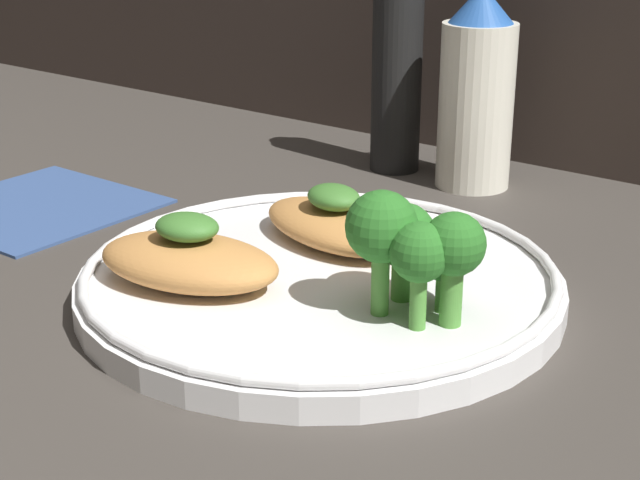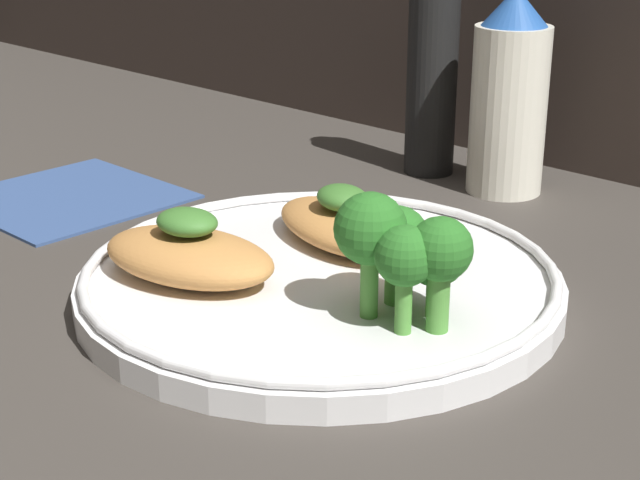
% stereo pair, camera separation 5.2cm
% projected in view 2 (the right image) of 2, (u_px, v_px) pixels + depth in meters
% --- Properties ---
extents(ground_plane, '(1.80, 1.80, 0.01)m').
position_uv_depth(ground_plane, '(320.00, 306.00, 0.54)').
color(ground_plane, '#3D3833').
extents(plate, '(0.26, 0.26, 0.02)m').
position_uv_depth(plate, '(320.00, 281.00, 0.53)').
color(plate, white).
rests_on(plate, ground_plane).
extents(grilled_meat_front, '(0.11, 0.08, 0.04)m').
position_uv_depth(grilled_meat_front, '(189.00, 254.00, 0.52)').
color(grilled_meat_front, '#BC7F42').
rests_on(grilled_meat_front, plate).
extents(grilled_meat_middle, '(0.11, 0.08, 0.04)m').
position_uv_depth(grilled_meat_middle, '(342.00, 224.00, 0.57)').
color(grilled_meat_middle, '#BC7F42').
rests_on(grilled_meat_middle, plate).
extents(broccoli_bunch, '(0.07, 0.06, 0.06)m').
position_uv_depth(broccoli_bunch, '(406.00, 246.00, 0.47)').
color(broccoli_bunch, '#4C8E38').
rests_on(broccoli_bunch, plate).
extents(sauce_bottle, '(0.05, 0.05, 0.15)m').
position_uv_depth(sauce_bottle, '(509.00, 97.00, 0.69)').
color(sauce_bottle, silver).
rests_on(sauce_bottle, ground_plane).
extents(pepper_grinder, '(0.04, 0.04, 0.17)m').
position_uv_depth(pepper_grinder, '(432.00, 71.00, 0.73)').
color(pepper_grinder, black).
rests_on(pepper_grinder, ground_plane).
extents(napkin, '(0.14, 0.14, 0.00)m').
position_uv_depth(napkin, '(72.00, 195.00, 0.70)').
color(napkin, '#334C7F').
rests_on(napkin, ground_plane).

